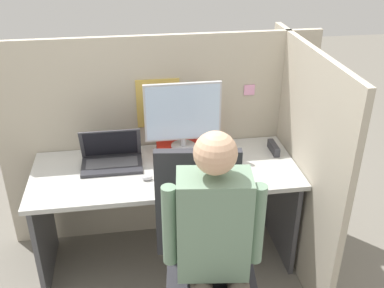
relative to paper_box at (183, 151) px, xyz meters
name	(u,v)px	position (x,y,z in m)	size (l,w,h in m)	color
cubicle_panel_back	(160,141)	(-0.14, 0.19, -0.02)	(2.16, 0.05, 1.49)	#B7AD99
cubicle_panel_right	(300,162)	(0.72, -0.23, -0.02)	(0.04, 1.30, 1.49)	#B7AD99
desk	(166,191)	(-0.14, -0.16, -0.20)	(1.66, 0.67, 0.73)	#B7B7B2
paper_box	(183,151)	(0.00, 0.00, 0.00)	(0.34, 0.20, 0.06)	red
monitor	(183,114)	(0.00, 0.00, 0.26)	(0.49, 0.16, 0.44)	#B2B2B7
laptop	(112,159)	(-0.47, -0.07, 0.02)	(0.38, 0.23, 0.24)	#2D2D33
mouse	(147,178)	(-0.26, -0.28, -0.01)	(0.06, 0.04, 0.03)	silver
stapler	(274,148)	(0.60, -0.05, 0.00)	(0.04, 0.16, 0.06)	#2D2D33
carrot_toy	(178,182)	(-0.08, -0.36, -0.01)	(0.04, 0.15, 0.04)	orange
office_chair	(205,257)	(0.00, -0.83, -0.18)	(0.54, 0.59, 1.13)	#2D2D33
person	(217,248)	(0.02, -1.00, 0.02)	(0.48, 0.49, 1.35)	brown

